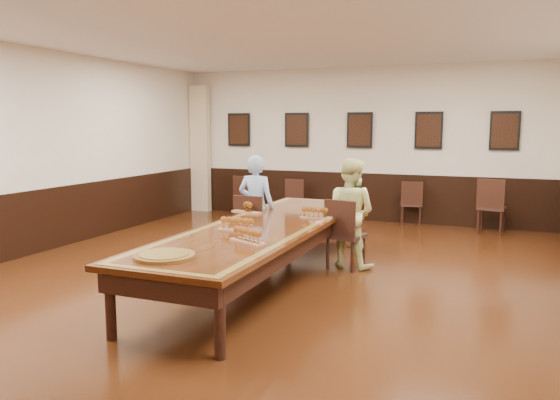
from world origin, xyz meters
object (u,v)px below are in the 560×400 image
at_px(spare_chair_c, 411,203).
at_px(carved_platter, 164,256).
at_px(conference_table, 265,235).
at_px(person_woman, 350,213).
at_px(chair_woman, 346,233).
at_px(spare_chair_d, 492,206).
at_px(person_man, 256,206).
at_px(spare_chair_b, 297,199).
at_px(spare_chair_a, 246,195).
at_px(chair_man, 254,226).

height_order(spare_chair_c, carved_platter, spare_chair_c).
bearing_deg(conference_table, person_woman, 54.99).
xyz_separation_m(chair_woman, spare_chair_d, (1.86, 3.44, 0.02)).
relative_size(person_man, conference_table, 0.31).
relative_size(spare_chair_b, person_man, 0.56).
xyz_separation_m(spare_chair_b, carved_platter, (1.09, -6.61, 0.34)).
distance_m(person_man, carved_platter, 3.21).
xyz_separation_m(spare_chair_a, carved_platter, (2.32, -6.66, 0.33)).
bearing_deg(carved_platter, person_man, 98.57).
xyz_separation_m(spare_chair_d, carved_platter, (-2.83, -6.48, 0.26)).
distance_m(spare_chair_a, carved_platter, 7.06).
xyz_separation_m(person_man, conference_table, (0.66, -1.17, -0.17)).
distance_m(spare_chair_b, person_man, 3.51).
relative_size(chair_man, spare_chair_a, 1.10).
xyz_separation_m(chair_woman, person_woman, (0.02, 0.10, 0.28)).
bearing_deg(carved_platter, chair_man, 98.82).
height_order(chair_woman, spare_chair_a, chair_woman).
bearing_deg(conference_table, chair_man, 121.71).
bearing_deg(conference_table, chair_woman, 53.13).
relative_size(person_woman, conference_table, 0.31).
bearing_deg(chair_man, spare_chair_c, -116.53).
relative_size(spare_chair_c, conference_table, 0.18).
bearing_deg(spare_chair_c, person_man, 51.33).
bearing_deg(spare_chair_b, spare_chair_a, -8.88).
bearing_deg(carved_platter, spare_chair_a, 109.22).
bearing_deg(conference_table, spare_chair_c, 76.92).
height_order(spare_chair_c, spare_chair_d, spare_chair_d).
height_order(chair_man, conference_table, chair_man).
xyz_separation_m(chair_man, person_woman, (1.47, 0.08, 0.28)).
bearing_deg(chair_man, person_man, -90.00).
relative_size(conference_table, carved_platter, 7.69).
xyz_separation_m(person_woman, carved_platter, (-0.99, -3.15, -0.00)).
height_order(spare_chair_a, carved_platter, spare_chair_a).
bearing_deg(carved_platter, spare_chair_b, 99.36).
height_order(spare_chair_a, spare_chair_b, spare_chair_a).
bearing_deg(person_woman, carved_platter, 83.72).
height_order(chair_man, spare_chair_b, chair_man).
xyz_separation_m(spare_chair_a, spare_chair_c, (3.62, 0.15, 0.00)).
height_order(spare_chair_d, conference_table, spare_chair_d).
xyz_separation_m(spare_chair_a, conference_table, (2.51, -4.66, 0.17)).
relative_size(chair_woman, spare_chair_b, 1.14).
xyz_separation_m(spare_chair_c, person_man, (-1.78, -3.64, 0.34)).
bearing_deg(spare_chair_b, person_man, 93.70).
bearing_deg(chair_woman, spare_chair_d, -107.31).
xyz_separation_m(spare_chair_c, carved_platter, (-1.30, -6.81, 0.33)).
xyz_separation_m(spare_chair_b, spare_chair_c, (2.39, 0.20, 0.01)).
bearing_deg(spare_chair_a, spare_chair_d, -176.63).
bearing_deg(person_woman, spare_chair_c, -83.70).
bearing_deg(spare_chair_d, chair_woman, 69.39).
bearing_deg(chair_man, chair_woman, 178.04).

